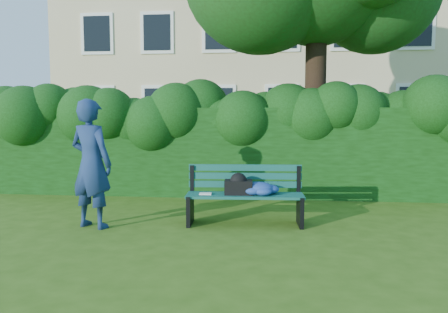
# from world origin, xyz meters

# --- Properties ---
(ground) EXTENTS (80.00, 80.00, 0.00)m
(ground) POSITION_xyz_m (0.00, 0.00, 0.00)
(ground) COLOR #365813
(ground) RESTS_ON ground
(apartment_building) EXTENTS (16.00, 8.08, 12.00)m
(apartment_building) POSITION_xyz_m (-0.00, 13.99, 6.00)
(apartment_building) COLOR tan
(apartment_building) RESTS_ON ground
(hedge) EXTENTS (10.00, 1.00, 1.80)m
(hedge) POSITION_xyz_m (0.00, 2.20, 0.90)
(hedge) COLOR black
(hedge) RESTS_ON ground
(park_bench) EXTENTS (1.79, 0.65, 0.89)m
(park_bench) POSITION_xyz_m (0.45, -0.27, 0.50)
(park_bench) COLOR #0E463A
(park_bench) RESTS_ON ground
(man_reading) EXTENTS (0.80, 0.65, 1.90)m
(man_reading) POSITION_xyz_m (-1.82, -0.69, 0.95)
(man_reading) COLOR navy
(man_reading) RESTS_ON ground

